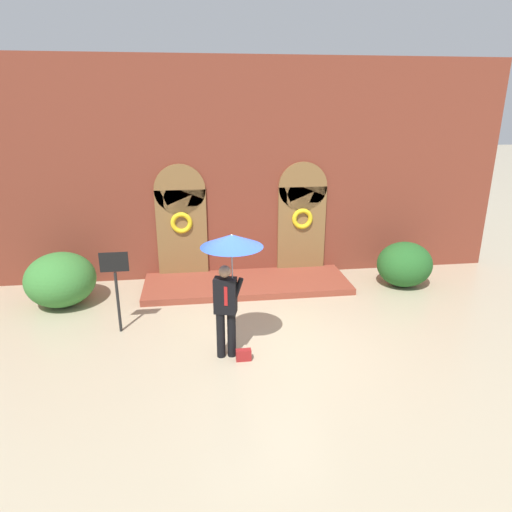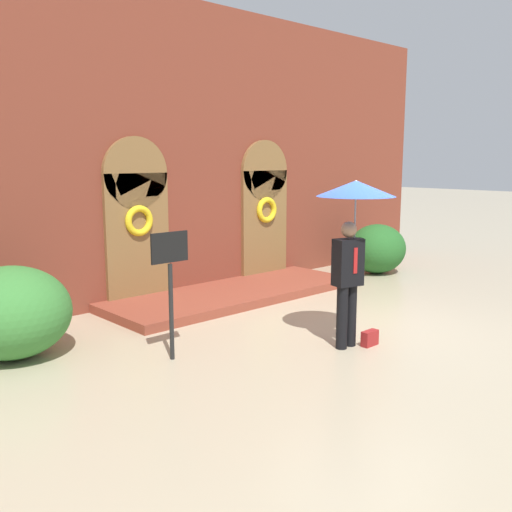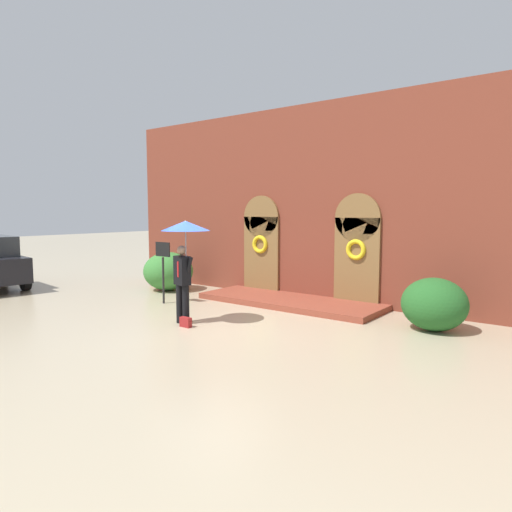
% 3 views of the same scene
% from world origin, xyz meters
% --- Properties ---
extents(ground_plane, '(80.00, 80.00, 0.00)m').
position_xyz_m(ground_plane, '(0.00, 0.00, 0.00)').
color(ground_plane, tan).
extents(building_facade, '(14.00, 2.30, 5.60)m').
position_xyz_m(building_facade, '(-0.00, 4.15, 2.68)').
color(building_facade, brown).
rests_on(building_facade, ground).
extents(person_with_umbrella, '(1.10, 1.10, 2.36)m').
position_xyz_m(person_with_umbrella, '(-0.67, -0.24, 1.91)').
color(person_with_umbrella, black).
rests_on(person_with_umbrella, ground).
extents(handbag, '(0.28, 0.12, 0.22)m').
position_xyz_m(handbag, '(-0.47, -0.44, 0.11)').
color(handbag, maroon).
rests_on(handbag, ground).
extents(sign_post, '(0.56, 0.06, 1.72)m').
position_xyz_m(sign_post, '(-2.87, 1.03, 1.16)').
color(sign_post, black).
rests_on(sign_post, ground).
extents(shrub_left, '(1.58, 1.62, 1.24)m').
position_xyz_m(shrub_left, '(-4.39, 2.58, 0.62)').
color(shrub_left, '#387A33').
rests_on(shrub_left, ground).
extents(shrub_right, '(1.40, 1.28, 1.15)m').
position_xyz_m(shrub_right, '(4.02, 2.62, 0.57)').
color(shrub_right, '#235B23').
rests_on(shrub_right, ground).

